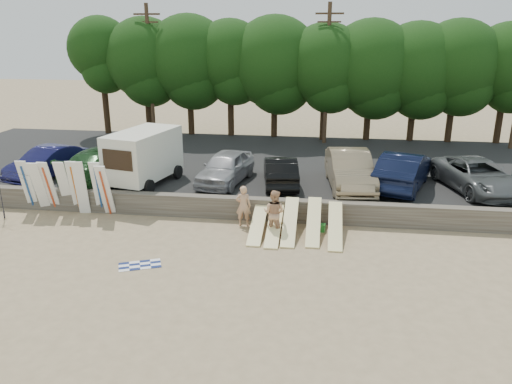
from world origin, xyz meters
TOP-DOWN VIEW (x-y plane):
  - ground at (0.00, 0.00)m, footprint 120.00×120.00m
  - seawall at (0.00, 3.00)m, footprint 44.00×0.50m
  - parking_lot at (0.00, 10.50)m, footprint 44.00×14.50m
  - treeline at (0.60, 17.47)m, footprint 32.47×6.46m
  - utility_poles at (2.00, 16.00)m, footprint 25.80×0.26m
  - box_trailer at (-6.83, 5.36)m, footprint 3.11×4.54m
  - car_0 at (-12.27, 5.82)m, footprint 2.79×4.97m
  - car_1 at (-9.22, 5.92)m, footprint 3.10×5.97m
  - car_2 at (-2.84, 6.05)m, footprint 2.64×4.93m
  - car_3 at (-0.08, 6.01)m, footprint 2.20×4.61m
  - car_4 at (3.29, 6.11)m, footprint 2.48×5.64m
  - car_5 at (5.86, 6.39)m, footprint 3.52×5.73m
  - car_6 at (9.32, 6.41)m, footprint 3.84×5.93m
  - surfboard_upright_0 at (-11.42, 2.54)m, footprint 0.54×0.76m
  - surfboard_upright_1 at (-10.79, 2.45)m, footprint 0.55×0.88m
  - surfboard_upright_2 at (-10.34, 2.52)m, footprint 0.52×0.79m
  - surfboard_upright_3 at (-9.67, 2.65)m, footprint 0.54×0.81m
  - surfboard_upright_4 at (-9.12, 2.60)m, footprint 0.55×0.63m
  - surfboard_upright_5 at (-8.79, 2.49)m, footprint 0.58×0.60m
  - surfboard_upright_6 at (-8.00, 2.60)m, footprint 0.54×0.64m
  - surfboard_upright_7 at (-7.60, 2.40)m, footprint 0.52×0.87m
  - surfboard_low_0 at (-0.58, 1.47)m, footprint 0.56×2.92m
  - surfboard_low_1 at (0.13, 1.33)m, footprint 0.56×2.91m
  - surfboard_low_2 at (0.76, 1.46)m, footprint 0.56×2.81m
  - surfboard_low_3 at (1.72, 1.60)m, footprint 0.56×2.81m
  - surfboard_low_4 at (2.60, 1.39)m, footprint 0.56×2.85m
  - beachgoer_a at (-1.30, 2.19)m, footprint 0.69×0.48m
  - beachgoer_b at (0.10, 1.37)m, footprint 1.10×0.96m
  - cooler at (2.01, 2.02)m, footprint 0.42×0.35m
  - gear_bag at (2.61, 2.40)m, footprint 0.33×0.28m
  - beach_towel at (-4.41, -2.09)m, footprint 1.96×1.96m
  - beach_umbrella at (-12.05, 1.52)m, footprint 3.14×3.11m

SIDE VIEW (x-z plane):
  - ground at x=0.00m, z-range 0.00..0.00m
  - beach_towel at x=-4.41m, z-range 0.01..0.01m
  - gear_bag at x=2.61m, z-range 0.00..0.22m
  - cooler at x=2.01m, z-range 0.00..0.32m
  - parking_lot at x=0.00m, z-range 0.00..0.70m
  - surfboard_low_0 at x=-0.58m, z-range 0.00..0.82m
  - surfboard_low_1 at x=0.13m, z-range 0.00..0.87m
  - seawall at x=0.00m, z-range 0.00..1.00m
  - surfboard_low_4 at x=2.60m, z-range 0.00..1.08m
  - surfboard_low_2 at x=0.76m, z-range 0.00..1.18m
  - surfboard_low_3 at x=1.72m, z-range 0.00..1.18m
  - beachgoer_a at x=-1.30m, z-range 0.00..1.81m
  - beachgoer_b at x=0.10m, z-range 0.00..1.93m
  - beach_umbrella at x=-12.05m, z-range 0.00..2.20m
  - surfboard_upright_7 at x=-7.60m, z-range 0.00..2.49m
  - surfboard_upright_1 at x=-10.79m, z-range 0.00..2.49m
  - surfboard_upright_3 at x=-9.67m, z-range 0.00..2.51m
  - surfboard_upright_2 at x=-10.34m, z-range 0.00..2.52m
  - surfboard_upright_0 at x=-11.42m, z-range 0.00..2.53m
  - surfboard_upright_6 at x=-8.00m, z-range 0.00..2.55m
  - surfboard_upright_4 at x=-9.12m, z-range 0.00..2.56m
  - surfboard_upright_5 at x=-8.79m, z-range 0.00..2.57m
  - car_3 at x=-0.08m, z-range 0.70..2.16m
  - car_6 at x=9.32m, z-range 0.70..2.22m
  - car_0 at x=-12.27m, z-range 0.70..2.25m
  - car_2 at x=-2.84m, z-range 0.70..2.29m
  - car_1 at x=-9.22m, z-range 0.70..2.35m
  - car_5 at x=5.86m, z-range 0.70..2.48m
  - car_4 at x=3.29m, z-range 0.70..2.50m
  - box_trailer at x=-6.83m, z-range 0.86..3.52m
  - utility_poles at x=2.00m, z-range 0.93..9.93m
  - treeline at x=0.60m, z-range 1.70..10.14m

